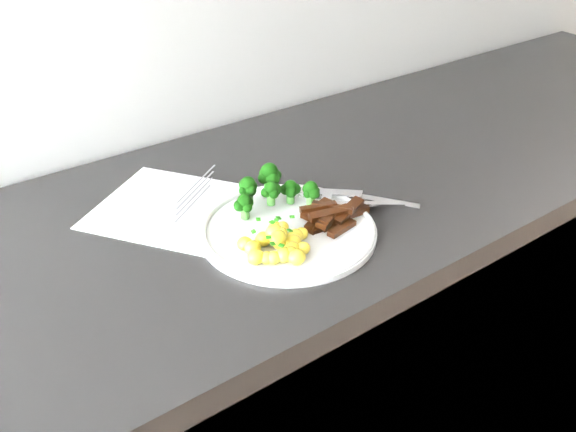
{
  "coord_description": "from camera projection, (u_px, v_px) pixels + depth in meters",
  "views": [
    {
      "loc": [
        -0.57,
        0.98,
        1.37
      ],
      "look_at": [
        -0.11,
        1.59,
        0.9
      ],
      "focal_mm": 39.11,
      "sensor_mm": 36.0,
      "label": 1
    }
  ],
  "objects": [
    {
      "name": "potatoes",
      "position": [
        279.0,
        243.0,
        0.85
      ],
      "size": [
        0.11,
        0.1,
        0.04
      ],
      "color": "gold",
      "rests_on": "plate"
    },
    {
      "name": "plate",
      "position": [
        288.0,
        229.0,
        0.91
      ],
      "size": [
        0.26,
        0.26,
        0.01
      ],
      "color": "white",
      "rests_on": "counter"
    },
    {
      "name": "beef_strips",
      "position": [
        331.0,
        216.0,
        0.91
      ],
      "size": [
        0.11,
        0.08,
        0.03
      ],
      "color": "black",
      "rests_on": "plate"
    },
    {
      "name": "knife",
      "position": [
        370.0,
        200.0,
        0.98
      ],
      "size": [
        0.15,
        0.17,
        0.02
      ],
      "color": "silver",
      "rests_on": "plate"
    },
    {
      "name": "counter",
      "position": [
        309.0,
        376.0,
        1.26
      ],
      "size": [
        2.33,
        0.58,
        0.87
      ],
      "color": "black",
      "rests_on": "ground"
    },
    {
      "name": "fork",
      "position": [
        354.0,
        201.0,
        0.95
      ],
      "size": [
        0.12,
        0.13,
        0.01
      ],
      "color": "silver",
      "rests_on": "plate"
    },
    {
      "name": "broccoli",
      "position": [
        271.0,
        188.0,
        0.94
      ],
      "size": [
        0.13,
        0.09,
        0.06
      ],
      "color": "#376F27",
      "rests_on": "plate"
    },
    {
      "name": "recipe_paper",
      "position": [
        192.0,
        211.0,
        0.96
      ],
      "size": [
        0.34,
        0.36,
        0.0
      ],
      "color": "white",
      "rests_on": "counter"
    }
  ]
}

